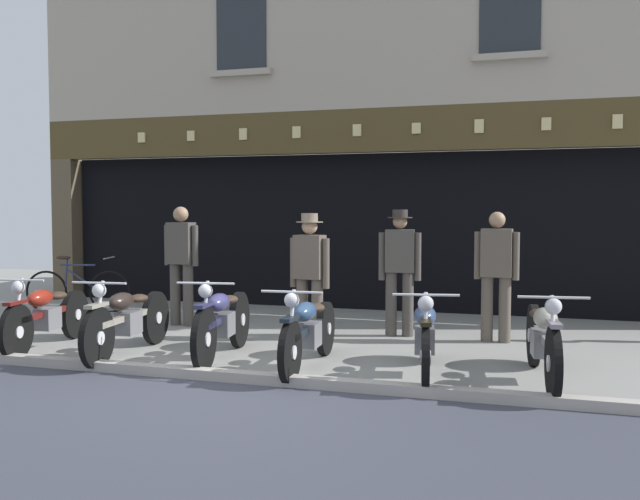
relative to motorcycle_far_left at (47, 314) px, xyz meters
The scene contains 15 objects.
ground 3.38m from the motorcycle_far_left, 34.09° to the right, with size 23.79×22.00×0.18m.
shop_facade 6.84m from the motorcycle_far_left, 65.65° to the left, with size 12.09×4.42×6.23m.
motorcycle_far_left is the anchor object (origin of this frame).
motorcycle_left 1.17m from the motorcycle_far_left, ahead, with size 0.62×2.09×0.93m.
motorcycle_center_left 2.28m from the motorcycle_far_left, ahead, with size 0.62×2.01×0.94m.
motorcycle_center 3.37m from the motorcycle_far_left, ahead, with size 0.62×2.03×0.91m.
motorcycle_center_right 4.59m from the motorcycle_far_left, ahead, with size 0.62×1.92×0.91m.
motorcycle_right 5.73m from the motorcycle_far_left, ahead, with size 0.62×2.08×0.93m.
salesman_left 2.22m from the motorcycle_far_left, 70.32° to the left, with size 0.56×0.26×1.72m.
shopkeeper_center 3.27m from the motorcycle_far_left, 28.90° to the left, with size 0.55×0.35×1.63m.
salesman_right 4.48m from the motorcycle_far_left, 28.78° to the left, with size 0.55×0.32×1.68m.
assistant_far_right 5.58m from the motorcycle_far_left, 22.18° to the left, with size 0.56×0.25×1.65m.
advert_board_near 4.73m from the motorcycle_far_left, 83.72° to the left, with size 0.67×0.03×1.00m.
advert_board_far 4.79m from the motorcycle_far_left, 99.50° to the left, with size 0.80×0.03×1.06m.
leaning_bicycle 3.15m from the motorcycle_far_left, 119.86° to the left, with size 1.69×0.62×0.94m.
Camera 1 is at (3.00, -6.31, 1.71)m, focal length 40.37 mm.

